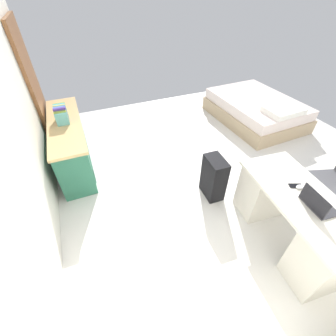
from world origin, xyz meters
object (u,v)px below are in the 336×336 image
at_px(credenza, 71,143).
at_px(laptop, 317,204).
at_px(suitcase_black, 214,178).
at_px(bed, 256,110).
at_px(figurine_small, 61,109).
at_px(cell_phone_by_mouse, 296,186).
at_px(computer_mouse, 300,187).
at_px(desk, 293,218).
at_px(office_chair, 333,186).

bearing_deg(credenza, laptop, -140.36).
relative_size(credenza, suitcase_black, 2.88).
bearing_deg(suitcase_black, bed, -48.70).
xyz_separation_m(credenza, figurine_small, (0.37, 0.00, 0.43)).
height_order(bed, suitcase_black, suitcase_black).
bearing_deg(cell_phone_by_mouse, credenza, 66.11).
relative_size(suitcase_black, computer_mouse, 6.25).
relative_size(desk, computer_mouse, 15.00).
distance_m(desk, laptop, 0.41).
bearing_deg(computer_mouse, suitcase_black, 35.93).
xyz_separation_m(office_chair, bed, (2.35, -0.74, -0.18)).
height_order(desk, suitcase_black, desk).
relative_size(desk, figurine_small, 13.63).
xyz_separation_m(office_chair, credenza, (2.31, 2.97, -0.04)).
bearing_deg(suitcase_black, laptop, -156.03).
bearing_deg(bed, office_chair, 162.60).
xyz_separation_m(cell_phone_by_mouse, figurine_small, (2.68, 2.21, 0.09)).
bearing_deg(desk, credenza, 41.20).
bearing_deg(bed, credenza, 90.68).
bearing_deg(bed, cell_phone_by_mouse, 147.60).
distance_m(bed, laptop, 3.11).
relative_size(suitcase_black, cell_phone_by_mouse, 4.60).
bearing_deg(office_chair, bed, -17.40).
bearing_deg(credenza, bed, -89.32).
bearing_deg(desk, figurine_small, 37.33).
bearing_deg(office_chair, figurine_small, 47.94).
bearing_deg(credenza, figurine_small, 0.24).
distance_m(credenza, figurine_small, 0.57).
xyz_separation_m(desk, cell_phone_by_mouse, (0.16, -0.04, 0.35)).
height_order(credenza, figurine_small, figurine_small).
xyz_separation_m(laptop, computer_mouse, (0.25, -0.07, -0.03)).
relative_size(credenza, laptop, 5.44).
bearing_deg(figurine_small, bed, -94.99).
bearing_deg(figurine_small, desk, -142.67).
height_order(bed, laptop, laptop).
xyz_separation_m(bed, computer_mouse, (-2.40, 1.47, 0.49)).
distance_m(desk, cell_phone_by_mouse, 0.38).
distance_m(desk, bed, 2.95).
relative_size(credenza, figurine_small, 16.36).
height_order(office_chair, figurine_small, office_chair).
bearing_deg(suitcase_black, figurine_small, 45.82).
xyz_separation_m(bed, cell_phone_by_mouse, (-2.36, 1.50, 0.48)).
relative_size(bed, figurine_small, 17.75).
bearing_deg(cell_phone_by_mouse, bed, -9.87).
height_order(bed, figurine_small, figurine_small).
relative_size(cell_phone_by_mouse, figurine_small, 1.24).
bearing_deg(office_chair, cell_phone_by_mouse, 90.56).
distance_m(desk, office_chair, 0.82).
bearing_deg(suitcase_black, office_chair, -120.16).
bearing_deg(figurine_small, suitcase_black, -137.15).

